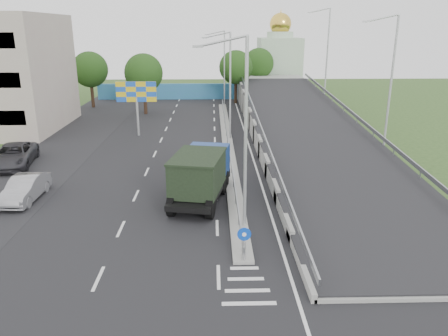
{
  "coord_description": "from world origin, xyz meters",
  "views": [
    {
      "loc": [
        -1.41,
        -15.94,
        10.55
      ],
      "look_at": [
        -0.71,
        10.04,
        2.2
      ],
      "focal_mm": 35.0,
      "sensor_mm": 36.0,
      "label": 1
    }
  ],
  "objects_px": {
    "lamp_post_mid": "(228,80)",
    "lamp_post_far": "(223,64)",
    "lamp_post_near": "(242,125)",
    "dump_truck": "(201,173)",
    "parked_car_c": "(14,155)",
    "sign_bollard": "(244,244)",
    "billboard": "(136,95)",
    "parked_car_b": "(25,189)",
    "church": "(279,60)"
  },
  "relations": [
    {
      "from": "sign_bollard",
      "to": "church",
      "type": "height_order",
      "value": "church"
    },
    {
      "from": "billboard",
      "to": "church",
      "type": "bearing_deg",
      "value": 59.3
    },
    {
      "from": "billboard",
      "to": "parked_car_b",
      "type": "height_order",
      "value": "billboard"
    },
    {
      "from": "lamp_post_near",
      "to": "billboard",
      "type": "bearing_deg",
      "value": 112.49
    },
    {
      "from": "lamp_post_near",
      "to": "parked_car_c",
      "type": "xyz_separation_m",
      "value": [
        -17.46,
        11.98,
        -4.95
      ]
    },
    {
      "from": "lamp_post_far",
      "to": "parked_car_b",
      "type": "distance_m",
      "value": 38.32
    },
    {
      "from": "sign_bollard",
      "to": "billboard",
      "type": "bearing_deg",
      "value": 109.21
    },
    {
      "from": "lamp_post_far",
      "to": "parked_car_c",
      "type": "relative_size",
      "value": 1.63
    },
    {
      "from": "billboard",
      "to": "dump_truck",
      "type": "xyz_separation_m",
      "value": [
        6.84,
        -17.65,
        -2.4
      ]
    },
    {
      "from": "billboard",
      "to": "parked_car_c",
      "type": "relative_size",
      "value": 0.89
    },
    {
      "from": "lamp_post_far",
      "to": "parked_car_c",
      "type": "height_order",
      "value": "lamp_post_far"
    },
    {
      "from": "lamp_post_far",
      "to": "parked_car_c",
      "type": "distance_m",
      "value": 33.38
    },
    {
      "from": "lamp_post_near",
      "to": "lamp_post_mid",
      "type": "height_order",
      "value": "same"
    },
    {
      "from": "lamp_post_near",
      "to": "lamp_post_far",
      "type": "xyz_separation_m",
      "value": [
        0.0,
        40.0,
        0.0
      ]
    },
    {
      "from": "dump_truck",
      "to": "parked_car_c",
      "type": "xyz_separation_m",
      "value": [
        -15.19,
        7.64,
        -0.93
      ]
    },
    {
      "from": "dump_truck",
      "to": "billboard",
      "type": "bearing_deg",
      "value": 122.25
    },
    {
      "from": "lamp_post_far",
      "to": "billboard",
      "type": "xyz_separation_m",
      "value": [
        -9.11,
        -18.0,
        -1.62
      ]
    },
    {
      "from": "lamp_post_near",
      "to": "church",
      "type": "bearing_deg",
      "value": 79.62
    },
    {
      "from": "dump_truck",
      "to": "church",
      "type": "bearing_deg",
      "value": 87.31
    },
    {
      "from": "sign_bollard",
      "to": "parked_car_b",
      "type": "height_order",
      "value": "sign_bollard"
    },
    {
      "from": "lamp_post_far",
      "to": "lamp_post_mid",
      "type": "bearing_deg",
      "value": -90.0
    },
    {
      "from": "lamp_post_near",
      "to": "billboard",
      "type": "distance_m",
      "value": 23.87
    },
    {
      "from": "parked_car_c",
      "to": "lamp_post_far",
      "type": "bearing_deg",
      "value": 48.72
    },
    {
      "from": "lamp_post_far",
      "to": "parked_car_b",
      "type": "height_order",
      "value": "lamp_post_far"
    },
    {
      "from": "sign_bollard",
      "to": "lamp_post_near",
      "type": "bearing_deg",
      "value": 88.36
    },
    {
      "from": "lamp_post_mid",
      "to": "lamp_post_far",
      "type": "distance_m",
      "value": 20.0
    },
    {
      "from": "sign_bollard",
      "to": "parked_car_b",
      "type": "xyz_separation_m",
      "value": [
        -13.42,
        8.33,
        -0.25
      ]
    },
    {
      "from": "lamp_post_near",
      "to": "church",
      "type": "distance_m",
      "value": 54.9
    },
    {
      "from": "lamp_post_mid",
      "to": "lamp_post_far",
      "type": "relative_size",
      "value": 1.0
    },
    {
      "from": "billboard",
      "to": "parked_car_c",
      "type": "height_order",
      "value": "billboard"
    },
    {
      "from": "billboard",
      "to": "parked_car_b",
      "type": "xyz_separation_m",
      "value": [
        -4.42,
        -17.5,
        -3.4
      ]
    },
    {
      "from": "parked_car_c",
      "to": "billboard",
      "type": "bearing_deg",
      "value": 40.84
    },
    {
      "from": "lamp_post_far",
      "to": "billboard",
      "type": "bearing_deg",
      "value": -116.84
    },
    {
      "from": "lamp_post_mid",
      "to": "parked_car_b",
      "type": "relative_size",
      "value": 2.13
    },
    {
      "from": "lamp_post_mid",
      "to": "parked_car_b",
      "type": "xyz_separation_m",
      "value": [
        -13.53,
        -15.5,
        -5.03
      ]
    },
    {
      "from": "sign_bollard",
      "to": "lamp_post_far",
      "type": "distance_m",
      "value": 44.08
    },
    {
      "from": "lamp_post_near",
      "to": "sign_bollard",
      "type": "bearing_deg",
      "value": -91.64
    },
    {
      "from": "sign_bollard",
      "to": "lamp_post_far",
      "type": "xyz_separation_m",
      "value": [
        0.11,
        43.83,
        4.77
      ]
    },
    {
      "from": "sign_bollard",
      "to": "dump_truck",
      "type": "height_order",
      "value": "dump_truck"
    },
    {
      "from": "lamp_post_near",
      "to": "lamp_post_mid",
      "type": "distance_m",
      "value": 20.0
    },
    {
      "from": "church",
      "to": "parked_car_b",
      "type": "xyz_separation_m",
      "value": [
        -23.42,
        -49.5,
        -4.53
      ]
    },
    {
      "from": "lamp_post_far",
      "to": "dump_truck",
      "type": "height_order",
      "value": "lamp_post_far"
    },
    {
      "from": "church",
      "to": "dump_truck",
      "type": "relative_size",
      "value": 1.8
    },
    {
      "from": "billboard",
      "to": "lamp_post_mid",
      "type": "bearing_deg",
      "value": -12.38
    },
    {
      "from": "parked_car_c",
      "to": "dump_truck",
      "type": "bearing_deg",
      "value": -36.05
    },
    {
      "from": "parked_car_b",
      "to": "parked_car_c",
      "type": "height_order",
      "value": "parked_car_c"
    },
    {
      "from": "lamp_post_mid",
      "to": "parked_car_b",
      "type": "height_order",
      "value": "lamp_post_mid"
    },
    {
      "from": "sign_bollard",
      "to": "lamp_post_near",
      "type": "relative_size",
      "value": 0.17
    },
    {
      "from": "sign_bollard",
      "to": "church",
      "type": "distance_m",
      "value": 58.84
    },
    {
      "from": "lamp_post_mid",
      "to": "parked_car_c",
      "type": "height_order",
      "value": "lamp_post_mid"
    }
  ]
}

